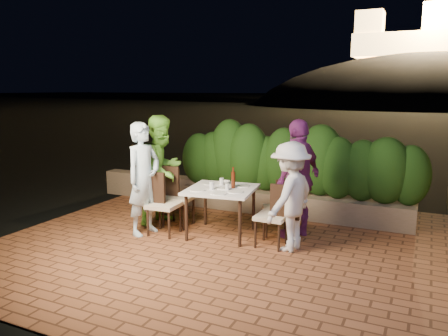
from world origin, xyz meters
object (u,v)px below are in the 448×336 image
Objects in this scene: chair_left_back at (178,196)px; chair_right_front at (271,215)px; parapet_lamp at (158,171)px; bowl at (224,182)px; diner_white at (290,197)px; beer_bottle at (233,177)px; chair_left_front at (164,204)px; chair_right_back at (276,207)px; diner_blue at (144,179)px; dining_table at (221,212)px; diner_green at (162,170)px; diner_purple at (299,179)px.

chair_left_back is 1.74m from chair_right_front.
chair_left_back is 1.96m from parapet_lamp.
bowl is 0.12× the size of diner_white.
chair_left_back is at bearing -84.88° from diner_white.
diner_white reaches higher than beer_bottle.
bowl is at bearing -97.55° from diner_white.
diner_white is (0.28, -0.02, 0.31)m from chair_right_front.
chair_right_front is (1.70, 0.21, -0.03)m from chair_left_front.
bowl is 0.94m from chair_right_back.
diner_blue is 2.29m from diner_white.
diner_white is (2.00, -0.28, 0.27)m from chair_left_back.
chair_left_front is 7.03× the size of parapet_lamp.
bowl is (-0.10, 0.31, 0.40)m from dining_table.
chair_left_front is (-0.83, -0.35, 0.12)m from dining_table.
beer_bottle reaches higher than parapet_lamp.
parapet_lamp is (-2.10, 1.23, -0.20)m from bowl.
diner_white is at bearing 1.68° from chair_left_front.
diner_green is at bearing 14.16° from diner_blue.
diner_white is at bearing -26.93° from parapet_lamp.
diner_green is at bearing -67.11° from diner_purple.
bowl reaches higher than parapet_lamp.
diner_purple reaches higher than chair_right_back.
chair_left_back is at bearing 89.04° from chair_left_front.
bowl is 0.82m from chair_left_back.
diner_green reaches higher than beer_bottle.
beer_bottle is 0.19× the size of diner_blue.
diner_blue reaches higher than bowl.
chair_right_front is 2.06m from diner_blue.
diner_white reaches higher than dining_table.
diner_blue is at bearing -69.71° from diner_white.
beer_bottle is 0.36× the size of chair_right_front.
chair_right_back is 0.57× the size of diner_white.
chair_right_front is at bearing -91.01° from diner_green.
bowl is 0.10× the size of diner_green.
chair_right_back is at bearing 4.60° from chair_left_back.
bowl is 0.10× the size of diner_blue.
parapet_lamp is (-3.34, 1.70, -0.20)m from diner_white.
diner_white is at bearing -14.03° from beer_bottle.
dining_table is 0.55× the size of diner_purple.
chair_right_back is 6.30× the size of parapet_lamp.
parapet_lamp is at bearing 43.36° from diner_green.
parapet_lamp is at bearing 129.40° from chair_left_back.
diner_green is at bearing -7.82° from chair_right_front.
beer_bottle is 1.33m from diner_green.
chair_left_back is 2.02m from diner_purple.
diner_blue is at bearing -52.81° from diner_purple.
chair_left_back reaches higher than bowl.
chair_right_front is 0.60× the size of diner_white.
diner_green is (-1.16, 0.15, 0.54)m from dining_table.
bowl is 2.44m from parapet_lamp.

